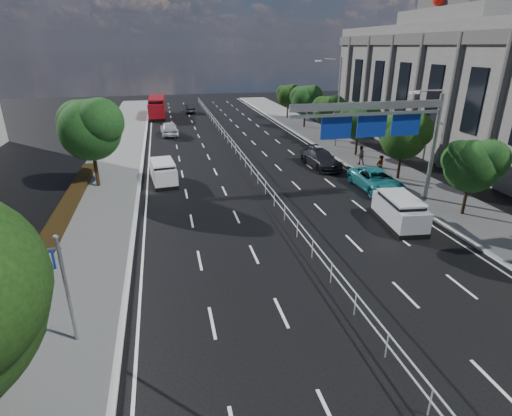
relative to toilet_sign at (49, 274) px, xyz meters
name	(u,v)px	position (x,y,z in m)	size (l,w,h in m)	color
ground	(345,303)	(10.95, 0.00, -2.94)	(160.00, 160.00, 0.00)	black
sidewalk_near	(48,345)	(-0.55, 0.00, -2.87)	(5.00, 140.00, 0.14)	slate
kerb_near	(121,334)	(1.95, 0.00, -2.87)	(0.25, 140.00, 0.15)	silver
median_fence	(242,157)	(10.95, 22.50, -2.42)	(0.05, 85.00, 1.02)	silver
hedge_near	(31,272)	(-2.35, 5.00, -2.58)	(1.00, 36.00, 0.44)	black
toilet_sign	(49,274)	(0.00, 0.00, 0.00)	(1.62, 0.18, 4.34)	gray
overhead_gantry	(384,121)	(17.69, 10.05, 2.66)	(10.24, 0.38, 7.45)	gray
streetlight_far	(336,97)	(21.46, 26.00, 2.27)	(2.78, 2.40, 9.00)	gray
civic_hall	(479,87)	(34.67, 22.00, 3.33)	(14.40, 36.00, 14.35)	slate
near_tree_back	(90,127)	(-0.99, 17.97, 1.67)	(4.84, 4.51, 6.69)	black
far_tree_c	(473,163)	(22.20, 6.98, 0.48)	(3.52, 3.28, 4.94)	black
far_tree_d	(404,134)	(22.20, 14.48, 0.74)	(3.85, 3.59, 5.34)	black
far_tree_e	(359,120)	(22.20, 21.98, 0.61)	(3.63, 3.38, 5.13)	black
far_tree_f	(328,109)	(22.20, 29.48, 0.55)	(3.52, 3.28, 5.02)	black
far_tree_g	(306,99)	(22.20, 36.98, 0.81)	(3.96, 3.69, 5.45)	black
far_tree_h	(288,95)	(22.20, 44.48, 0.48)	(3.41, 3.18, 4.91)	black
white_minivan	(163,172)	(3.83, 17.93, -2.08)	(2.16, 4.21, 1.76)	black
red_bus	(157,107)	(3.45, 50.39, -1.43)	(2.55, 9.78, 2.91)	black
near_car_silver	(169,128)	(4.80, 36.25, -2.12)	(1.95, 4.86, 1.65)	silver
near_car_dark	(189,108)	(8.41, 53.42, -2.26)	(1.45, 4.16, 1.37)	black
silver_minivan	(400,211)	(17.45, 6.69, -2.07)	(2.29, 4.45, 1.77)	black
parked_car_teal	(376,180)	(19.22, 12.68, -2.19)	(2.50, 5.42, 1.51)	#1C7881
parked_car_dark	(321,159)	(17.45, 19.33, -2.19)	(2.12, 5.22, 1.51)	black
pedestrian_a	(380,167)	(20.55, 14.68, -1.84)	(0.70, 0.46, 1.93)	gray
pedestrian_b	(360,155)	(21.03, 18.90, -1.97)	(0.81, 0.63, 1.66)	gray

